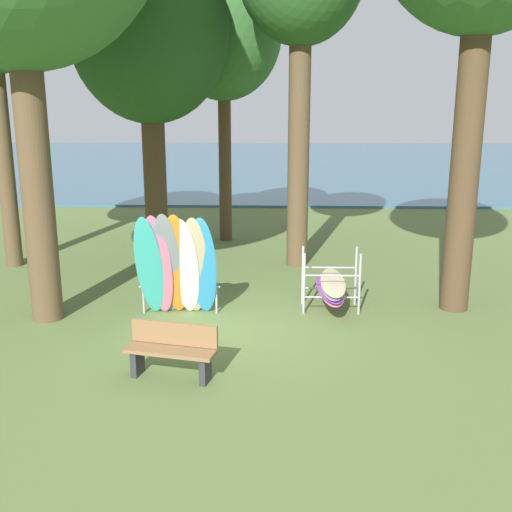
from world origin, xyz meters
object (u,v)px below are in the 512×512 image
tree_mid_behind (223,33)px  leaning_board_pile (176,267)px  park_bench (172,349)px  tree_far_left_back (149,33)px  board_storage_rack (332,286)px

tree_mid_behind → leaning_board_pile: (-0.41, -6.99, -4.93)m
park_bench → tree_far_left_back: bearing=102.2°
tree_mid_behind → board_storage_rack: 8.79m
tree_far_left_back → leaning_board_pile: (1.27, -4.77, -4.73)m
board_storage_rack → park_bench: (-2.74, -3.25, -0.04)m
tree_far_left_back → board_storage_rack: tree_far_left_back is taller
leaning_board_pile → tree_far_left_back: bearing=104.9°
leaning_board_pile → board_storage_rack: (3.07, 0.66, -0.56)m
tree_mid_behind → tree_far_left_back: 2.78m
tree_far_left_back → park_bench: tree_far_left_back is taller
tree_mid_behind → leaning_board_pile: bearing=-93.4°
tree_far_left_back → tree_mid_behind: bearing=52.8°
tree_far_left_back → park_bench: size_ratio=5.62×
tree_far_left_back → board_storage_rack: 7.99m
tree_mid_behind → board_storage_rack: tree_mid_behind is taller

